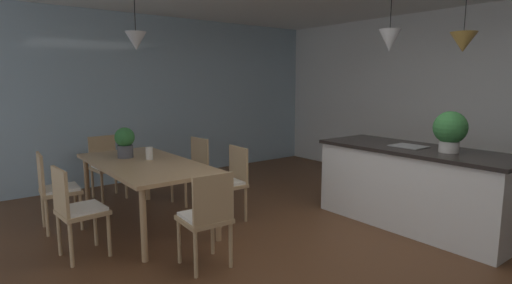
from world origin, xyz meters
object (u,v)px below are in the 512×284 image
at_px(chair_far_right, 229,181).
at_px(chair_kitchen_end, 207,216).
at_px(chair_near_left, 55,188).
at_px(kitchen_island, 415,186).
at_px(potted_plant_on_table, 125,141).
at_px(vase_on_dining_table, 149,153).
at_px(chair_far_left, 192,168).
at_px(dining_table, 145,167).
at_px(chair_window_end, 107,165).
at_px(chair_near_right, 77,209).
at_px(potted_plant_on_island, 450,130).

xyz_separation_m(chair_far_right, chair_kitchen_end, (0.91, -0.85, 0.00)).
xyz_separation_m(chair_near_left, kitchen_island, (2.34, 3.27, -0.01)).
xyz_separation_m(chair_far_right, chair_near_left, (-0.90, -1.70, 0.00)).
xyz_separation_m(potted_plant_on_table, vase_on_dining_table, (0.29, 0.18, -0.12)).
relative_size(chair_far_left, potted_plant_on_table, 2.40).
bearing_deg(dining_table, chair_window_end, -179.80).
relative_size(chair_near_right, potted_plant_on_table, 2.40).
height_order(chair_kitchen_end, chair_far_left, same).
height_order(chair_near_right, potted_plant_on_table, potted_plant_on_table).
distance_m(chair_near_left, kitchen_island, 4.02).
xyz_separation_m(chair_window_end, kitchen_island, (3.25, 2.42, -0.01)).
distance_m(chair_far_right, potted_plant_on_island, 2.48).
bearing_deg(vase_on_dining_table, chair_kitchen_end, -4.10).
relative_size(chair_near_left, vase_on_dining_table, 5.87).
height_order(dining_table, vase_on_dining_table, vase_on_dining_table).
distance_m(chair_window_end, chair_far_left, 1.25).
bearing_deg(dining_table, vase_on_dining_table, 133.00).
relative_size(chair_far_right, kitchen_island, 0.40).
height_order(chair_window_end, chair_far_right, same).
distance_m(chair_kitchen_end, potted_plant_on_table, 1.81).
xyz_separation_m(chair_far_left, potted_plant_on_table, (0.07, -0.93, 0.46)).
bearing_deg(dining_table, chair_near_left, -117.97).
bearing_deg(chair_window_end, chair_kitchen_end, 0.03).
height_order(chair_far_right, chair_far_left, same).
bearing_deg(chair_far_left, potted_plant_on_island, 30.14).
bearing_deg(chair_far_right, kitchen_island, 47.41).
xyz_separation_m(chair_far_right, chair_far_left, (-0.90, -0.00, 0.00)).
bearing_deg(potted_plant_on_island, dining_table, -132.93).
bearing_deg(chair_kitchen_end, chair_far_right, 137.02).
relative_size(chair_kitchen_end, vase_on_dining_table, 5.87).
xyz_separation_m(chair_near_right, chair_kitchen_end, (0.91, 0.85, 0.00)).
xyz_separation_m(dining_table, vase_on_dining_table, (-0.09, 0.10, 0.14)).
relative_size(chair_near_right, vase_on_dining_table, 5.87).
bearing_deg(chair_far_right, chair_near_left, -117.94).
relative_size(chair_far_right, potted_plant_on_table, 2.40).
bearing_deg(chair_window_end, dining_table, 0.20).
bearing_deg(chair_near_right, chair_far_left, 118.01).
height_order(chair_kitchen_end, potted_plant_on_island, potted_plant_on_island).
bearing_deg(potted_plant_on_island, chair_far_left, -149.86).
distance_m(chair_window_end, chair_kitchen_end, 2.73).
distance_m(dining_table, chair_near_left, 0.98).
relative_size(dining_table, kitchen_island, 0.92).
relative_size(potted_plant_on_island, potted_plant_on_table, 1.19).
xyz_separation_m(chair_far_right, vase_on_dining_table, (-0.54, -0.75, 0.33)).
distance_m(potted_plant_on_island, vase_on_dining_table, 3.31).
xyz_separation_m(chair_far_right, kitchen_island, (1.44, 1.57, -0.01)).
height_order(chair_kitchen_end, kitchen_island, kitchen_island).
height_order(chair_window_end, chair_near_left, same).
bearing_deg(chair_far_right, potted_plant_on_island, 41.08).
xyz_separation_m(chair_near_left, chair_far_left, (-0.00, 1.70, 0.00)).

